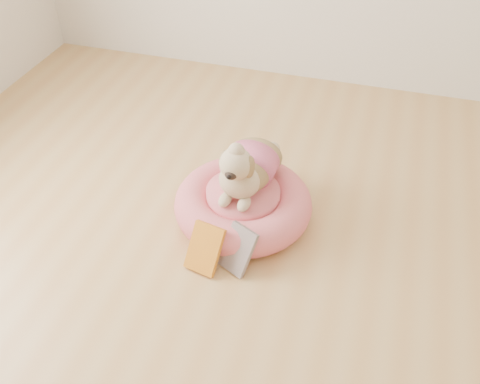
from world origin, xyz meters
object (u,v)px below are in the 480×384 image
(dog, at_px, (246,158))
(book_white, at_px, (238,249))
(pet_bed, at_px, (243,204))
(book_yellow, at_px, (205,248))

(dog, bearing_deg, book_white, -75.89)
(pet_bed, xyz_separation_m, book_white, (0.06, -0.30, 0.01))
(pet_bed, distance_m, book_white, 0.30)
(book_white, bearing_deg, pet_bed, 128.41)
(pet_bed, distance_m, dog, 0.25)
(pet_bed, xyz_separation_m, dog, (0.00, 0.03, 0.24))
(book_yellow, height_order, book_white, same)
(pet_bed, height_order, book_white, book_white)
(pet_bed, relative_size, book_yellow, 3.05)
(dog, xyz_separation_m, book_white, (0.06, -0.33, -0.23))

